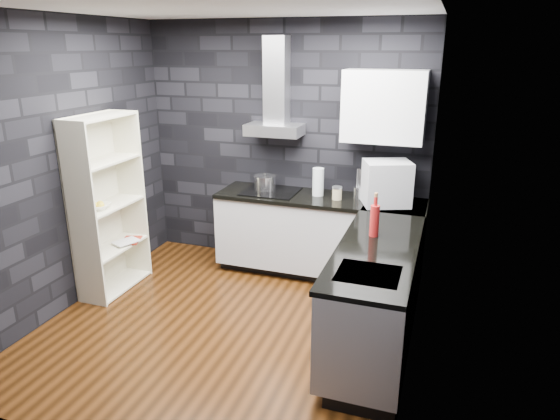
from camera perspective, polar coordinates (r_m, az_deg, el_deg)
The scene contains 28 objects.
ground at distance 4.69m, azimuth -5.99°, elevation -12.90°, with size 3.20×3.20×0.00m, color #3D1F0A.
ceiling at distance 4.03m, azimuth -7.35°, elevation 22.12°, with size 3.20×3.20×0.00m, color white.
wall_back at distance 5.63m, azimuth 0.53°, elevation 7.32°, with size 3.20×0.05×2.70m, color black.
wall_front at distance 2.86m, azimuth -20.69°, elevation -4.99°, with size 3.20×0.05×2.70m, color black.
wall_left at distance 5.06m, azimuth -23.53°, elevation 4.54°, with size 0.05×3.20×2.70m, color black.
wall_right at distance 3.77m, azimuth 16.30°, elevation 1.03°, with size 0.05×3.20×2.70m, color black.
toekick_back at distance 5.63m, azimuth 4.42°, elevation -6.65°, with size 2.18×0.50×0.10m, color black.
toekick_right at distance 4.43m, azimuth 11.06°, elevation -14.48°, with size 0.50×1.78×0.10m, color black.
counter_back_cab at distance 5.43m, azimuth 4.42°, elevation -2.70°, with size 2.20×0.60×0.76m, color #BABABF.
counter_right_cab at distance 4.22m, azimuth 10.87°, elevation -9.48°, with size 0.60×1.80×0.76m, color #BABABF.
counter_back_top at distance 5.29m, azimuth 4.50°, elevation 1.30°, with size 2.20×0.62×0.04m, color black.
counter_right_top at distance 4.05m, azimuth 11.07°, elevation -4.45°, with size 0.62×1.80×0.04m, color black.
counter_corner_top at distance 5.17m, azimuth 13.13°, elevation 0.46°, with size 0.62×0.62×0.04m, color black.
hood_body at distance 5.43m, azimuth -0.63°, elevation 9.16°, with size 0.60×0.34×0.12m, color silver.
hood_chimney at distance 5.43m, azimuth -0.40°, elevation 14.59°, with size 0.24×0.20×0.90m, color silver.
upper_cabinet at distance 5.11m, azimuth 11.82°, elevation 11.50°, with size 0.80×0.35×0.70m, color white.
cooktop at distance 5.45m, azimuth -1.07°, elevation 2.15°, with size 0.58×0.50×0.01m, color black.
sink_rim at distance 3.59m, azimuth 10.06°, elevation -7.21°, with size 0.44×0.40×0.01m, color silver.
pot at distance 5.50m, azimuth -1.74°, elevation 3.10°, with size 0.23×0.23×0.14m, color silver.
glass_vase at distance 5.30m, azimuth 4.38°, elevation 3.22°, with size 0.12×0.12×0.30m, color white.
storage_jar at distance 5.20m, azimuth 6.53°, elevation 1.85°, with size 0.10×0.10×0.12m, color tan.
utensil_crock at distance 5.25m, azimuth 8.89°, elevation 1.93°, with size 0.10×0.10×0.13m, color silver.
appliance_garage at distance 5.05m, azimuth 12.09°, elevation 3.01°, with size 0.44×0.34×0.44m, color silver.
red_bottle at distance 4.22m, azimuth 10.75°, elevation -1.23°, with size 0.08×0.08×0.27m, color #B01D1C.
bookshelf at distance 5.27m, azimuth -19.05°, elevation 0.48°, with size 0.34×0.80×1.80m, color beige.
fruit_bowl at distance 5.15m, azimuth -20.05°, elevation 0.41°, with size 0.22×0.22×0.06m, color white.
book_red at distance 5.50m, azimuth -17.69°, elevation -2.27°, with size 0.19×0.02×0.25m, color maroon.
book_second at distance 5.47m, azimuth -17.77°, elevation -2.13°, with size 0.18×0.02×0.25m, color #B2B2B2.
Camera 1 is at (1.75, -3.62, 2.42)m, focal length 32.00 mm.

